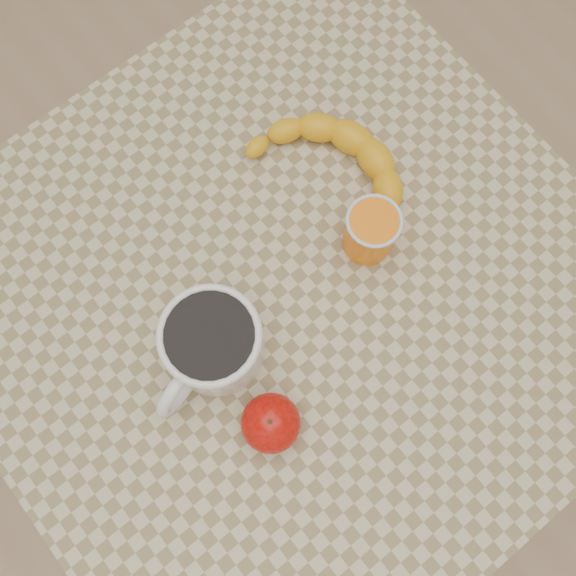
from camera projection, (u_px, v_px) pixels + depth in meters
ground at (288, 370)px, 1.53m from camera, size 3.00×3.00×0.00m
table at (288, 308)px, 0.89m from camera, size 0.80×0.80×0.75m
coffee_mug at (212, 344)px, 0.73m from camera, size 0.17×0.14×0.10m
orange_juice_glass at (371, 231)px, 0.78m from camera, size 0.07×0.07×0.08m
apple at (271, 423)px, 0.73m from camera, size 0.08×0.08×0.06m
banana at (337, 178)px, 0.82m from camera, size 0.22×0.29×0.04m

